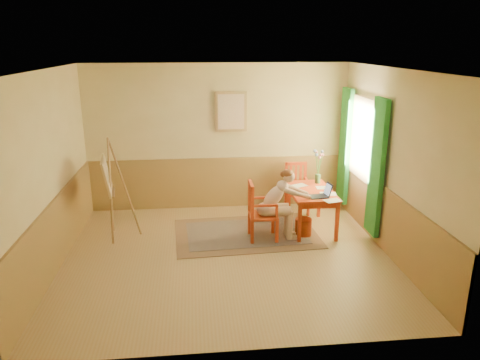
{
  "coord_description": "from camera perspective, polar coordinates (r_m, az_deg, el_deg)",
  "views": [
    {
      "loc": [
        -0.46,
        -6.32,
        3.14
      ],
      "look_at": [
        0.25,
        0.55,
        1.05
      ],
      "focal_mm": 33.92,
      "sensor_mm": 36.0,
      "label": 1
    }
  ],
  "objects": [
    {
      "name": "rug",
      "position": [
        7.84,
        0.75,
        -6.71
      ],
      "size": [
        2.48,
        1.73,
        0.02
      ],
      "color": "#8C7251",
      "rests_on": "room"
    },
    {
      "name": "easel",
      "position": [
        7.68,
        -16.15,
        0.08
      ],
      "size": [
        0.62,
        0.77,
        1.72
      ],
      "color": "olive",
      "rests_on": "room"
    },
    {
      "name": "room",
      "position": [
        6.57,
        -1.67,
        1.47
      ],
      "size": [
        5.04,
        4.54,
        2.84
      ],
      "color": "tan",
      "rests_on": "ground"
    },
    {
      "name": "wastebasket",
      "position": [
        7.8,
        7.96,
        -5.89
      ],
      "size": [
        0.35,
        0.35,
        0.3
      ],
      "primitive_type": "cylinder",
      "rotation": [
        0.0,
        0.0,
        0.3
      ],
      "color": "#A63812",
      "rests_on": "room"
    },
    {
      "name": "figure",
      "position": [
        7.44,
        4.85,
        -2.68
      ],
      "size": [
        0.88,
        0.39,
        1.2
      ],
      "color": "beige",
      "rests_on": "room"
    },
    {
      "name": "chair_back",
      "position": [
        8.76,
        7.14,
        -1.01
      ],
      "size": [
        0.43,
        0.45,
        0.95
      ],
      "color": "#D3471C",
      "rests_on": "room"
    },
    {
      "name": "window",
      "position": [
        8.16,
        14.94,
        3.56
      ],
      "size": [
        0.12,
        2.01,
        2.2
      ],
      "color": "white",
      "rests_on": "room"
    },
    {
      "name": "vase",
      "position": [
        8.23,
        9.79,
        1.51
      ],
      "size": [
        0.23,
        0.3,
        0.61
      ],
      "color": "#3F724C",
      "rests_on": "table"
    },
    {
      "name": "wainscot",
      "position": [
        7.61,
        -2.07,
        -3.49
      ],
      "size": [
        5.0,
        4.5,
        1.0
      ],
      "color": "olive",
      "rests_on": "room"
    },
    {
      "name": "chair_left",
      "position": [
        7.46,
        2.54,
        -3.96
      ],
      "size": [
        0.46,
        0.44,
        0.99
      ],
      "color": "#D3471C",
      "rests_on": "room"
    },
    {
      "name": "table",
      "position": [
        7.92,
        8.89,
        -1.86
      ],
      "size": [
        0.72,
        1.2,
        0.72
      ],
      "color": "#D3471C",
      "rests_on": "room"
    },
    {
      "name": "wall_portrait",
      "position": [
        8.64,
        -1.14,
        8.59
      ],
      "size": [
        0.6,
        0.05,
        0.76
      ],
      "color": "tan",
      "rests_on": "room"
    },
    {
      "name": "laptop",
      "position": [
        7.56,
        10.18,
        -1.75
      ],
      "size": [
        0.39,
        0.27,
        0.22
      ],
      "color": "#1E2338",
      "rests_on": "table"
    },
    {
      "name": "papers",
      "position": [
        7.82,
        10.1,
        -1.45
      ],
      "size": [
        0.7,
        1.12,
        0.0
      ],
      "color": "white",
      "rests_on": "table"
    }
  ]
}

